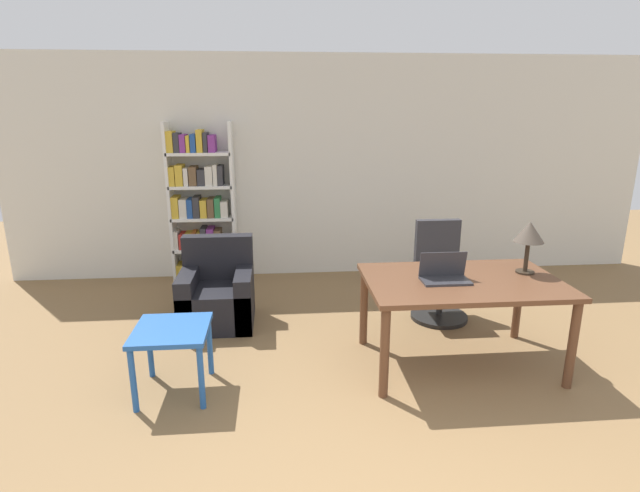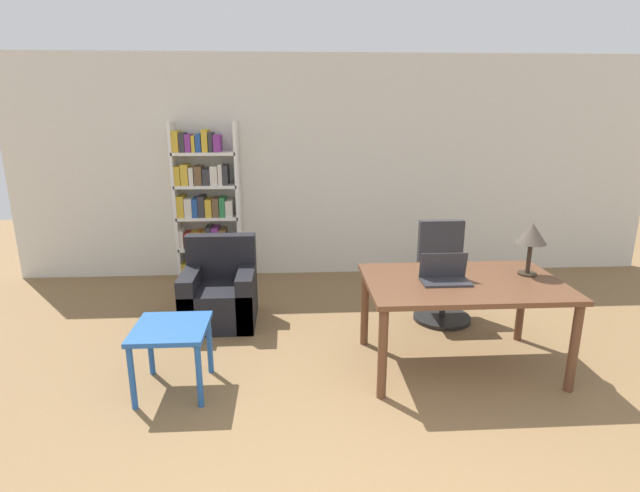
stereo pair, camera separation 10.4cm
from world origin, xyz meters
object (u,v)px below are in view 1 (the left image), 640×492
table_lamp (529,234)px  side_table_blue (172,339)px  office_chair (439,276)px  bookshelf (199,207)px  desk (462,290)px  armchair (218,296)px  laptop (444,275)px

table_lamp → side_table_blue: size_ratio=0.79×
office_chair → bookshelf: (-2.55, 1.35, 0.49)m
desk → bookshelf: (-2.40, 2.33, 0.26)m
table_lamp → bookshelf: bearing=143.3°
desk → table_lamp: size_ratio=3.57×
side_table_blue → armchair: 1.28m
armchair → office_chair: bearing=-1.2°
side_table_blue → laptop: bearing=5.7°
office_chair → armchair: (-2.23, 0.05, -0.15)m
laptop → office_chair: bearing=72.8°
desk → office_chair: (0.15, 0.99, -0.23)m
table_lamp → armchair: size_ratio=0.52×
desk → office_chair: size_ratio=1.58×
bookshelf → office_chair: bearing=-27.8°
office_chair → bookshelf: bearing=152.2°
laptop → bookshelf: (-2.24, 2.35, 0.12)m
desk → laptop: (-0.16, -0.02, 0.14)m
office_chair → desk: bearing=-98.6°
side_table_blue → armchair: bearing=81.5°
desk → laptop: bearing=-173.6°
desk → side_table_blue: desk is taller
desk → table_lamp: bearing=11.3°
side_table_blue → bookshelf: (-0.13, 2.56, 0.49)m
office_chair → side_table_blue: bearing=-153.4°
side_table_blue → bookshelf: 2.61m
table_lamp → bookshelf: bookshelf is taller
office_chair → armchair: bearing=178.8°
desk → laptop: size_ratio=4.11×
laptop → side_table_blue: size_ratio=0.68×
laptop → bookshelf: bearing=133.7°
table_lamp → laptop: bearing=-169.8°
table_lamp → office_chair: bearing=116.1°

